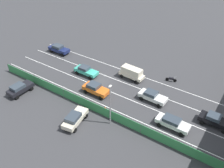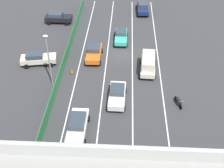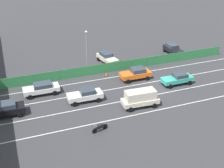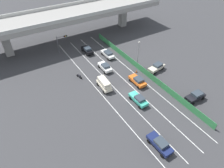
# 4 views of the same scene
# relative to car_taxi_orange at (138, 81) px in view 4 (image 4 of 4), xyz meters

# --- Properties ---
(ground_plane) EXTENTS (300.00, 300.00, 0.00)m
(ground_plane) POSITION_rel_car_taxi_orange_xyz_m (-3.42, -1.52, -0.93)
(ground_plane) COLOR #38383A
(lane_line_left_edge) EXTENTS (0.14, 45.83, 0.01)m
(lane_line_left_edge) POSITION_rel_car_taxi_orange_xyz_m (-8.63, 3.40, -0.93)
(lane_line_left_edge) COLOR silver
(lane_line_left_edge) RESTS_ON ground
(lane_line_mid_left) EXTENTS (0.14, 45.83, 0.01)m
(lane_line_mid_left) POSITION_rel_car_taxi_orange_xyz_m (-5.16, 3.40, -0.93)
(lane_line_mid_left) COLOR silver
(lane_line_mid_left) RESTS_ON ground
(lane_line_mid_right) EXTENTS (0.14, 45.83, 0.01)m
(lane_line_mid_right) POSITION_rel_car_taxi_orange_xyz_m (-1.69, 3.40, -0.93)
(lane_line_mid_right) COLOR silver
(lane_line_mid_right) RESTS_ON ground
(lane_line_right_edge) EXTENTS (0.14, 45.83, 0.01)m
(lane_line_right_edge) POSITION_rel_car_taxi_orange_xyz_m (1.78, 3.40, -0.93)
(lane_line_right_edge) COLOR silver
(lane_line_right_edge) RESTS_ON ground
(elevated_overpass) EXTENTS (57.50, 11.53, 8.96)m
(elevated_overpass) POSITION_rel_car_taxi_orange_xyz_m (-3.42, 28.32, 6.29)
(elevated_overpass) COLOR gray
(elevated_overpass) RESTS_ON ground
(green_fence) EXTENTS (0.10, 41.93, 1.53)m
(green_fence) POSITION_rel_car_taxi_orange_xyz_m (3.64, 3.40, -0.17)
(green_fence) COLOR #338447
(green_fence) RESTS_ON ground
(car_taxi_orange) EXTENTS (2.08, 4.47, 1.72)m
(car_taxi_orange) POSITION_rel_car_taxi_orange_xyz_m (0.00, 0.00, 0.00)
(car_taxi_orange) COLOR orange
(car_taxi_orange) RESTS_ON ground
(car_hatchback_white) EXTENTS (2.07, 4.47, 1.64)m
(car_hatchback_white) POSITION_rel_car_taxi_orange_xyz_m (-3.42, 8.57, -0.04)
(car_hatchback_white) COLOR silver
(car_hatchback_white) RESTS_ON ground
(car_sedan_navy) EXTENTS (2.07, 4.67, 1.67)m
(car_sedan_navy) POSITION_rel_car_taxi_orange_xyz_m (-6.94, -14.92, -0.02)
(car_sedan_navy) COLOR navy
(car_sedan_navy) RESTS_ON ground
(car_taxi_teal) EXTENTS (1.93, 4.50, 1.59)m
(car_taxi_teal) POSITION_rel_car_taxi_orange_xyz_m (-3.48, -4.83, -0.06)
(car_taxi_teal) COLOR teal
(car_taxi_teal) RESTS_ON ground
(car_sedan_white) EXTENTS (1.98, 4.68, 1.58)m
(car_sedan_white) POSITION_rel_car_taxi_orange_xyz_m (0.28, 13.46, -0.04)
(car_sedan_white) COLOR white
(car_sedan_white) RESTS_ON ground
(car_sedan_black) EXTENTS (2.03, 4.39, 1.69)m
(car_sedan_black) POSITION_rel_car_taxi_orange_xyz_m (-3.45, 18.15, -0.01)
(car_sedan_black) COLOR black
(car_sedan_black) RESTS_ON ground
(car_van_cream) EXTENTS (2.20, 4.63, 2.17)m
(car_van_cream) POSITION_rel_car_taxi_orange_xyz_m (-7.07, 2.70, 0.29)
(car_van_cream) COLOR beige
(car_van_cream) RESTS_ON ground
(motorcycle) EXTENTS (0.76, 1.90, 0.93)m
(motorcycle) POSITION_rel_car_taxi_orange_xyz_m (-10.16, 8.93, -0.48)
(motorcycle) COLOR black
(motorcycle) RESTS_ON ground
(parked_sedan_dark) EXTENTS (4.28, 2.10, 1.71)m
(parked_sedan_dark) POSITION_rel_car_taxi_orange_xyz_m (6.86, -10.27, 0.01)
(parked_sedan_dark) COLOR black
(parked_sedan_dark) RESTS_ON ground
(parked_sedan_cream) EXTENTS (4.77, 2.58, 1.71)m
(parked_sedan_cream) POSITION_rel_car_taxi_orange_xyz_m (7.17, 1.81, 0.00)
(parked_sedan_cream) COLOR beige
(parked_sedan_cream) RESTS_ON ground
(traffic_light) EXTENTS (2.87, 0.70, 5.09)m
(traffic_light) POSITION_rel_car_taxi_orange_xyz_m (-9.27, 21.61, 2.67)
(traffic_light) COLOR #47474C
(traffic_light) RESTS_ON ground
(street_lamp) EXTENTS (0.60, 0.36, 6.64)m
(street_lamp) POSITION_rel_car_taxi_orange_xyz_m (4.43, 5.95, 3.14)
(street_lamp) COLOR gray
(street_lamp) RESTS_ON ground
(traffic_cone) EXTENTS (0.47, 0.47, 0.64)m
(traffic_cone) POSITION_rel_car_taxi_orange_xyz_m (2.45, 3.66, -0.64)
(traffic_cone) COLOR orange
(traffic_cone) RESTS_ON ground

